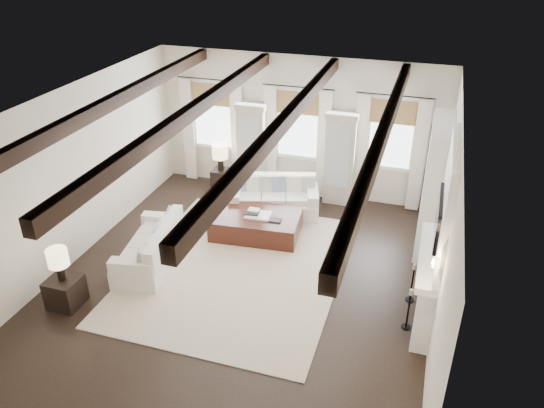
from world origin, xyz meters
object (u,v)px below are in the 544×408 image
(sofa_left, at_px, (152,248))
(side_table_front, at_px, (65,292))
(side_table_back, at_px, (222,181))
(ottoman, at_px, (256,225))
(sofa_back, at_px, (274,199))

(sofa_left, height_order, side_table_front, sofa_left)
(side_table_front, height_order, side_table_back, side_table_back)
(ottoman, xyz_separation_m, side_table_front, (-2.31, -3.06, 0.03))
(sofa_back, bearing_deg, ottoman, -93.66)
(sofa_back, xyz_separation_m, sofa_left, (-1.58, -2.53, -0.01))
(side_table_back, bearing_deg, sofa_back, -20.33)
(sofa_back, bearing_deg, sofa_left, -121.92)
(sofa_back, relative_size, side_table_front, 4.04)
(side_table_front, xyz_separation_m, side_table_back, (0.92, 4.59, 0.04))
(sofa_left, height_order, side_table_back, sofa_left)
(sofa_back, distance_m, side_table_back, 1.55)
(sofa_left, distance_m, side_table_front, 1.71)
(sofa_left, bearing_deg, sofa_back, 58.08)
(side_table_front, distance_m, side_table_back, 4.68)
(sofa_left, distance_m, ottoman, 2.17)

